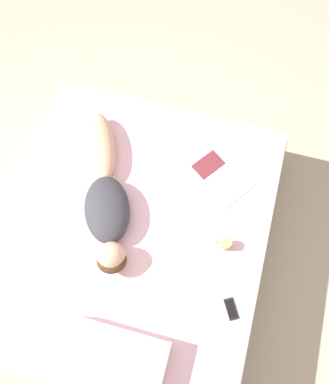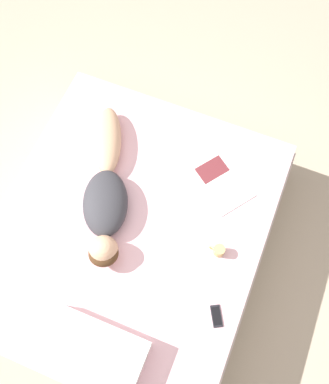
{
  "view_description": "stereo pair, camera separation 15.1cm",
  "coord_description": "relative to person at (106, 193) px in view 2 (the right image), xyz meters",
  "views": [
    {
      "loc": [
        -0.48,
        0.9,
        3.66
      ],
      "look_at": [
        -0.15,
        -0.33,
        0.59
      ],
      "focal_mm": 42.0,
      "sensor_mm": 36.0,
      "label": 1
    },
    {
      "loc": [
        -0.62,
        0.85,
        3.66
      ],
      "look_at": [
        -0.15,
        -0.33,
        0.59
      ],
      "focal_mm": 42.0,
      "sensor_mm": 36.0,
      "label": 2
    }
  ],
  "objects": [
    {
      "name": "ground_plane",
      "position": [
        -0.24,
        0.15,
        -0.63
      ],
      "size": [
        12.0,
        12.0,
        0.0
      ],
      "primitive_type": "plane",
      "color": "#B7A88E"
    },
    {
      "name": "bed",
      "position": [
        -0.24,
        0.15,
        -0.37
      ],
      "size": [
        1.97,
        2.27,
        0.54
      ],
      "color": "beige",
      "rests_on": "ground_plane"
    },
    {
      "name": "person",
      "position": [
        0.0,
        0.0,
        0.0
      ],
      "size": [
        0.7,
        1.27,
        0.21
      ],
      "rotation": [
        0.0,
        0.0,
        0.4
      ],
      "color": "tan",
      "rests_on": "bed"
    },
    {
      "name": "open_magazine",
      "position": [
        -0.74,
        -0.44,
        -0.09
      ],
      "size": [
        0.57,
        0.54,
        0.01
      ],
      "rotation": [
        0.0,
        0.0,
        -0.63
      ],
      "color": "white",
      "rests_on": "bed"
    },
    {
      "name": "coffee_mug",
      "position": [
        -0.91,
        0.09,
        -0.05
      ],
      "size": [
        0.12,
        0.08,
        0.09
      ],
      "color": "tan",
      "rests_on": "bed"
    },
    {
      "name": "cell_phone",
      "position": [
        -1.05,
        0.51,
        -0.09
      ],
      "size": [
        0.13,
        0.16,
        0.01
      ],
      "rotation": [
        0.0,
        0.0,
        0.51
      ],
      "color": "black",
      "rests_on": "bed"
    },
    {
      "name": "pillow",
      "position": [
        -0.37,
        1.03,
        -0.02
      ],
      "size": [
        0.7,
        0.38,
        0.15
      ],
      "color": "white",
      "rests_on": "bed"
    }
  ]
}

